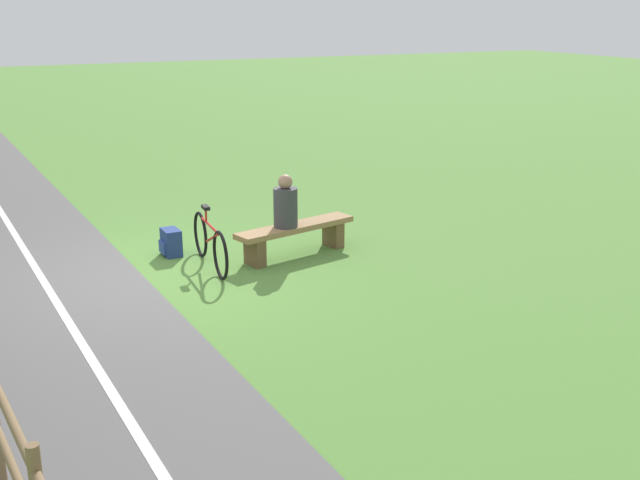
{
  "coord_description": "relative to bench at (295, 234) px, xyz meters",
  "views": [
    {
      "loc": [
        2.36,
        10.05,
        3.52
      ],
      "look_at": [
        -1.46,
        2.16,
        0.89
      ],
      "focal_mm": 44.39,
      "sensor_mm": 36.0,
      "label": 1
    }
  ],
  "objects": [
    {
      "name": "path_centre_line",
      "position": [
        3.26,
        3.98,
        -0.31
      ],
      "size": [
        1.6,
        31.97,
        0.0
      ],
      "primitive_type": "cube",
      "rotation": [
        0.0,
        0.0,
        0.05
      ],
      "color": "silver",
      "rests_on": "paved_path"
    },
    {
      "name": "ground_plane",
      "position": [
        2.1,
        -0.02,
        -0.33
      ],
      "size": [
        80.0,
        80.0,
        0.0
      ],
      "primitive_type": "plane",
      "color": "#548438"
    },
    {
      "name": "person_seated",
      "position": [
        0.17,
        0.04,
        0.46
      ],
      "size": [
        0.42,
        0.42,
        0.76
      ],
      "rotation": [
        0.0,
        0.0,
        0.24
      ],
      "color": "#38383D",
      "rests_on": "bench"
    },
    {
      "name": "backpack",
      "position": [
        1.63,
        -0.78,
        -0.13
      ],
      "size": [
        0.28,
        0.36,
        0.39
      ],
      "rotation": [
        0.0,
        0.0,
        4.75
      ],
      "color": "navy",
      "rests_on": "ground_plane"
    },
    {
      "name": "bench",
      "position": [
        0.0,
        0.0,
        0.0
      ],
      "size": [
        1.95,
        0.82,
        0.46
      ],
      "rotation": [
        0.0,
        0.0,
        0.24
      ],
      "color": "#937047",
      "rests_on": "ground_plane"
    },
    {
      "name": "paved_path",
      "position": [
        3.26,
        3.98,
        -0.32
      ],
      "size": [
        4.12,
        36.07,
        0.02
      ],
      "primitive_type": "cube",
      "rotation": [
        0.0,
        0.0,
        0.05
      ],
      "color": "#565454",
      "rests_on": "ground_plane"
    },
    {
      "name": "bicycle",
      "position": [
        1.28,
        -0.02,
        0.03
      ],
      "size": [
        0.15,
        1.73,
        0.84
      ],
      "rotation": [
        0.0,
        0.0,
        1.51
      ],
      "color": "black",
      "rests_on": "ground_plane"
    }
  ]
}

